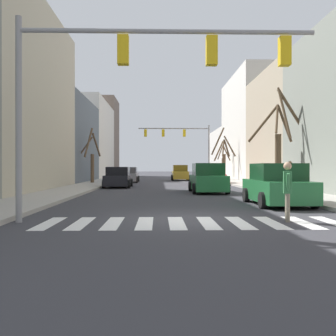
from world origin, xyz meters
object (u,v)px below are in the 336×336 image
(street_tree_right_mid, at_px, (92,158))
(street_tree_right_near, at_px, (280,143))
(pedestrian_crossing_street, at_px, (290,173))
(street_tree_left_far, at_px, (222,162))
(traffic_signal_far, at_px, (183,139))
(car_driving_toward_lane, at_px, (118,178))
(car_parked_left_near, at_px, (128,175))
(pedestrian_waiting_at_curb, at_px, (262,173))
(pedestrian_on_right_sidewalk, at_px, (287,186))
(car_at_intersection, at_px, (277,186))
(car_parked_right_far, at_px, (180,173))
(street_tree_left_near, at_px, (224,157))
(car_parked_left_mid, at_px, (208,179))
(car_parked_right_mid, at_px, (212,176))
(traffic_signal_near, at_px, (134,68))

(street_tree_right_mid, distance_m, street_tree_right_near, 17.76)
(pedestrian_crossing_street, bearing_deg, street_tree_left_far, -138.61)
(traffic_signal_far, distance_m, street_tree_right_mid, 13.52)
(street_tree_right_near, bearing_deg, pedestrian_crossing_street, -43.58)
(car_driving_toward_lane, bearing_deg, car_parked_left_near, -0.15)
(pedestrian_waiting_at_curb, height_order, pedestrian_on_right_sidewalk, pedestrian_waiting_at_curb)
(car_at_intersection, distance_m, pedestrian_crossing_street, 9.15)
(car_parked_left_near, height_order, car_parked_right_far, car_parked_right_far)
(pedestrian_crossing_street, xyz_separation_m, street_tree_left_near, (-0.85, 20.02, 1.49))
(street_tree_right_mid, xyz_separation_m, street_tree_right_near, (13.98, -10.93, 0.77))
(pedestrian_crossing_street, bearing_deg, car_parked_right_far, -124.50)
(traffic_signal_far, distance_m, car_parked_left_mid, 22.22)
(street_tree_right_mid, relative_size, street_tree_left_near, 0.84)
(street_tree_left_near, bearing_deg, street_tree_right_mid, -147.62)
(car_at_intersection, distance_m, street_tree_left_near, 28.69)
(pedestrian_waiting_at_curb, height_order, street_tree_left_near, street_tree_left_near)
(pedestrian_crossing_street, bearing_deg, street_tree_left_near, -137.47)
(car_parked_right_far, xyz_separation_m, street_tree_right_near, (5.34, -20.67, 2.32))
(car_parked_left_mid, height_order, street_tree_left_near, street_tree_left_near)
(pedestrian_crossing_street, distance_m, street_tree_left_near, 20.10)
(car_parked_right_mid, height_order, street_tree_left_far, street_tree_left_far)
(car_parked_left_near, distance_m, pedestrian_waiting_at_curb, 17.59)
(traffic_signal_far, relative_size, street_tree_right_mid, 1.67)
(car_parked_left_near, height_order, pedestrian_crossing_street, pedestrian_crossing_street)
(car_driving_toward_lane, xyz_separation_m, pedestrian_on_right_sidewalk, (6.87, -19.03, 0.28))
(car_parked_left_near, distance_m, street_tree_right_mid, 5.42)
(pedestrian_waiting_at_curb, xyz_separation_m, pedestrian_crossing_street, (1.51, -1.06, 0.06))
(pedestrian_on_right_sidewalk, xyz_separation_m, street_tree_right_mid, (-9.87, 24.75, 1.36))
(car_parked_left_mid, relative_size, street_tree_right_near, 0.72)
(traffic_signal_near, distance_m, car_parked_left_mid, 13.77)
(car_parked_right_far, relative_size, pedestrian_crossing_street, 2.29)
(car_parked_left_mid, bearing_deg, traffic_signal_near, 163.64)
(car_at_intersection, xyz_separation_m, pedestrian_waiting_at_curb, (1.89, 9.55, 0.36))
(pedestrian_waiting_at_curb, bearing_deg, street_tree_left_far, -88.64)
(traffic_signal_far, distance_m, street_tree_left_far, 5.98)
(car_parked_left_near, bearing_deg, pedestrian_crossing_street, -143.72)
(car_parked_right_far, relative_size, pedestrian_waiting_at_curb, 2.42)
(traffic_signal_far, height_order, street_tree_left_far, traffic_signal_far)
(street_tree_right_mid, bearing_deg, car_parked_right_mid, -0.78)
(traffic_signal_far, distance_m, car_at_intersection, 30.07)
(car_parked_left_mid, relative_size, street_tree_right_mid, 0.94)
(pedestrian_on_right_sidewalk, height_order, street_tree_left_far, street_tree_left_far)
(pedestrian_on_right_sidewalk, bearing_deg, pedestrian_waiting_at_curb, 2.90)
(car_parked_left_mid, height_order, street_tree_right_near, street_tree_right_near)
(car_parked_left_mid, bearing_deg, street_tree_left_near, -12.19)
(street_tree_right_mid, bearing_deg, pedestrian_waiting_at_curb, -38.58)
(traffic_signal_near, relative_size, car_at_intersection, 1.90)
(car_parked_left_mid, bearing_deg, car_at_intersection, -166.34)
(car_at_intersection, height_order, car_driving_toward_lane, car_at_intersection)
(traffic_signal_far, bearing_deg, street_tree_right_near, -76.37)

